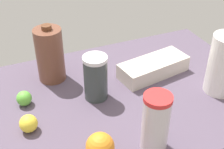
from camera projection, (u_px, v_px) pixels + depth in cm
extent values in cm
cube|color=#524556|center=(112.00, 99.00, 120.27)|extent=(120.00, 76.00, 3.00)
cube|color=beige|center=(153.00, 67.00, 130.04)|extent=(31.06, 16.35, 6.56)
cylinder|color=silver|center=(155.00, 125.00, 92.83)|extent=(8.25, 8.25, 18.84)
cylinder|color=red|center=(158.00, 98.00, 87.12)|extent=(8.49, 8.49, 1.40)
cylinder|color=#353E3C|center=(96.00, 79.00, 114.60)|extent=(8.79, 8.79, 16.23)
cylinder|color=silver|center=(95.00, 59.00, 109.63)|extent=(9.05, 9.05, 1.40)
cylinder|color=white|center=(224.00, 65.00, 116.16)|extent=(12.19, 12.19, 23.47)
cylinder|color=brown|center=(50.00, 55.00, 123.26)|extent=(10.97, 10.97, 22.15)
cylinder|color=#59331E|center=(46.00, 27.00, 116.51)|extent=(3.84, 3.84, 1.80)
sphere|color=orange|center=(100.00, 146.00, 92.46)|extent=(8.70, 8.70, 8.70)
sphere|color=#5DB33B|center=(24.00, 98.00, 113.80)|extent=(5.58, 5.58, 5.58)
sphere|color=yellow|center=(28.00, 123.00, 102.51)|extent=(6.07, 6.07, 6.07)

